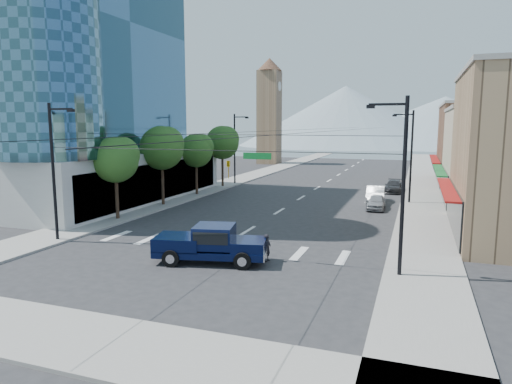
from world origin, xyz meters
TOP-DOWN VIEW (x-y plane):
  - ground at (0.00, 0.00)m, footprint 160.00×160.00m
  - sidewalk_left at (-12.00, 40.00)m, footprint 4.00×120.00m
  - sidewalk_right at (12.00, 40.00)m, footprint 4.00×120.00m
  - sidewalk_cross at (0.00, -12.00)m, footprint 28.00×4.00m
  - office_tower at (-26.26, 13.85)m, footprint 29.50×27.00m
  - shop_far at (20.00, 40.00)m, footprint 12.00×18.00m
  - clock_tower at (-16.50, 62.00)m, footprint 4.80×4.80m
  - mountain_left at (-15.00, 150.00)m, footprint 80.00×80.00m
  - mountain_right at (20.00, 160.00)m, footprint 90.00×90.00m
  - tree_near at (-11.07, 6.10)m, footprint 3.65×3.64m
  - tree_midnear at (-11.07, 13.10)m, footprint 4.09×4.09m
  - tree_midfar at (-11.07, 20.10)m, footprint 3.65×3.64m
  - tree_far at (-11.07, 27.10)m, footprint 4.09×4.09m
  - signal_rig at (0.19, -1.00)m, footprint 21.80×0.20m
  - lamp_pole_nw at (-10.67, 30.00)m, footprint 2.00×0.25m
  - lamp_pole_ne at (10.67, 22.00)m, footprint 2.00×0.25m
  - pickup_truck at (0.74, -1.88)m, footprint 6.59×3.50m
  - pedestrian at (3.67, -0.60)m, footprint 0.44×0.61m
  - parked_car_near at (8.03, 17.84)m, footprint 1.62×3.93m
  - parked_car_mid at (7.60, 21.76)m, footprint 2.03×4.99m
  - parked_car_far at (8.96, 29.48)m, footprint 2.06×4.71m

SIDE VIEW (x-z plane):
  - ground at x=0.00m, z-range 0.00..0.00m
  - sidewalk_left at x=-12.00m, z-range 0.00..0.15m
  - sidewalk_right at x=12.00m, z-range 0.00..0.15m
  - sidewalk_cross at x=0.00m, z-range 0.00..0.15m
  - parked_car_near at x=8.03m, z-range 0.00..1.33m
  - parked_car_far at x=8.96m, z-range 0.00..1.35m
  - pedestrian at x=3.67m, z-range 0.00..1.55m
  - parked_car_mid at x=7.60m, z-range 0.00..1.61m
  - pickup_truck at x=0.74m, z-range 0.04..2.17m
  - signal_rig at x=0.19m, z-range 0.14..9.14m
  - lamp_pole_nw at x=-10.67m, z-range 0.44..9.44m
  - lamp_pole_ne at x=10.67m, z-range 0.44..9.44m
  - tree_near at x=-11.07m, z-range 1.64..8.34m
  - tree_midfar at x=-11.07m, z-range 1.64..8.34m
  - shop_far at x=20.00m, z-range 0.00..10.00m
  - tree_midnear at x=-11.07m, z-range 1.83..9.35m
  - tree_far at x=-11.07m, z-range 1.83..9.35m
  - mountain_right at x=20.00m, z-range 0.00..18.00m
  - clock_tower at x=-16.50m, z-range 0.44..20.84m
  - mountain_left at x=-15.00m, z-range 0.00..22.00m
  - office_tower at x=-26.26m, z-range -0.55..29.45m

